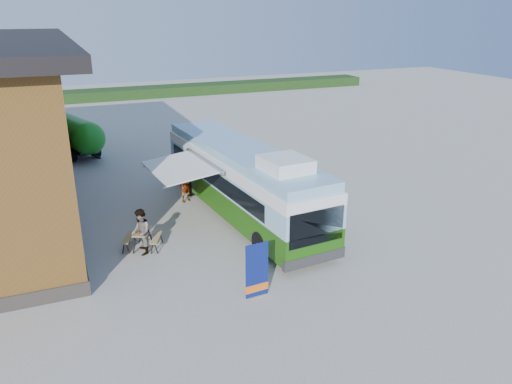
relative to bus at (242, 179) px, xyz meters
name	(u,v)px	position (x,y,z in m)	size (l,w,h in m)	color
ground	(274,259)	(-0.41, -4.28, -1.72)	(100.00, 100.00, 0.00)	#BCB7AD
hedge	(195,89)	(7.59, 33.72, -1.22)	(40.00, 3.00, 1.00)	#264419
bus	(242,179)	(0.00, 0.00, 0.00)	(3.51, 11.91, 3.61)	#296611
awning	(183,162)	(-2.44, 0.46, 0.92)	(2.68, 3.95, 0.49)	white
banner	(257,275)	(-1.97, -6.40, -0.96)	(0.81, 0.23, 1.86)	navy
picnic_table	(142,235)	(-4.69, -1.54, -1.16)	(1.67, 1.60, 0.75)	tan
person_a	(186,184)	(-1.83, 2.65, -0.86)	(0.63, 0.41, 1.72)	#999999
person_b	(141,232)	(-4.79, -2.00, -0.84)	(0.86, 0.67, 1.76)	#999999
slurry_tanker	(74,133)	(-6.11, 13.21, -0.31)	(3.37, 6.37, 2.45)	#18881B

